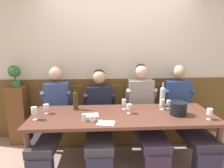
% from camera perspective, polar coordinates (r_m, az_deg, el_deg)
% --- Properties ---
extents(room_wall_back, '(6.80, 0.08, 2.80)m').
position_cam_1_polar(room_wall_back, '(3.34, 1.64, 7.65)').
color(room_wall_back, beige).
rests_on(room_wall_back, ground).
extents(wood_wainscot_panel, '(6.80, 0.03, 1.05)m').
position_cam_1_polar(wood_wainscot_panel, '(3.47, 1.63, -6.97)').
color(wood_wainscot_panel, brown).
rests_on(wood_wainscot_panel, ground).
extents(wall_bench, '(2.76, 0.42, 0.94)m').
position_cam_1_polar(wall_bench, '(3.37, 1.92, -12.08)').
color(wall_bench, brown).
rests_on(wall_bench, ground).
extents(dining_table, '(2.46, 0.82, 0.73)m').
position_cam_1_polar(dining_table, '(2.62, 3.31, -10.55)').
color(dining_table, brown).
rests_on(dining_table, ground).
extents(person_center_left_seat, '(0.49, 1.23, 1.32)m').
position_cam_1_polar(person_center_left_seat, '(2.99, -17.29, -8.30)').
color(person_center_left_seat, '#2D2E3F').
rests_on(person_center_left_seat, ground).
extents(person_center_right_seat, '(0.51, 1.23, 1.25)m').
position_cam_1_polar(person_center_right_seat, '(2.90, -3.79, -9.03)').
color(person_center_right_seat, '#272841').
rests_on(person_center_right_seat, ground).
extents(person_left_seat, '(0.51, 1.23, 1.34)m').
position_cam_1_polar(person_left_seat, '(2.98, 9.70, -7.98)').
color(person_left_seat, '#332539').
rests_on(person_left_seat, ground).
extents(person_right_seat, '(0.52, 1.23, 1.32)m').
position_cam_1_polar(person_right_seat, '(3.17, 21.01, -7.68)').
color(person_right_seat, '#28243B').
rests_on(person_right_seat, ground).
extents(ice_bucket, '(0.21, 0.21, 0.18)m').
position_cam_1_polar(ice_bucket, '(2.69, 19.39, -6.97)').
color(ice_bucket, black).
rests_on(ice_bucket, dining_table).
extents(wine_bottle_clear_water, '(0.08, 0.08, 0.37)m').
position_cam_1_polar(wine_bottle_clear_water, '(2.95, 15.00, -3.48)').
color(wine_bottle_clear_water, '#B0C7BA').
rests_on(wine_bottle_clear_water, dining_table).
extents(wine_bottle_amber_mid, '(0.07, 0.07, 0.34)m').
position_cam_1_polar(wine_bottle_amber_mid, '(2.76, -10.94, -4.72)').
color(wine_bottle_amber_mid, '#3A2E0F').
rests_on(wine_bottle_amber_mid, dining_table).
extents(wine_glass_near_bucket, '(0.07, 0.07, 0.15)m').
position_cam_1_polar(wine_glass_near_bucket, '(2.82, 14.89, -5.42)').
color(wine_glass_near_bucket, silver).
rests_on(wine_glass_near_bucket, dining_table).
extents(wine_glass_mid_left, '(0.06, 0.06, 0.15)m').
position_cam_1_polar(wine_glass_mid_left, '(2.75, 3.65, -5.58)').
color(wine_glass_mid_left, silver).
rests_on(wine_glass_mid_left, dining_table).
extents(wine_glass_center_rear, '(0.07, 0.07, 0.14)m').
position_cam_1_polar(wine_glass_center_rear, '(2.68, 27.36, -7.57)').
color(wine_glass_center_rear, silver).
rests_on(wine_glass_center_rear, dining_table).
extents(wine_glass_by_bottle, '(0.08, 0.08, 0.17)m').
position_cam_1_polar(wine_glass_by_bottle, '(2.56, -22.41, -7.42)').
color(wine_glass_by_bottle, silver).
rests_on(wine_glass_by_bottle, dining_table).
extents(wine_glass_center_front, '(0.08, 0.08, 0.13)m').
position_cam_1_polar(wine_glass_center_front, '(2.72, -19.20, -6.69)').
color(wine_glass_center_front, silver).
rests_on(wine_glass_center_front, dining_table).
extents(wine_glass_right_end, '(0.06, 0.06, 0.13)m').
position_cam_1_polar(wine_glass_right_end, '(2.86, 16.71, -5.50)').
color(wine_glass_right_end, silver).
rests_on(wine_glass_right_end, dining_table).
extents(wine_glass_left_end, '(0.08, 0.08, 0.13)m').
position_cam_1_polar(wine_glass_left_end, '(2.59, 5.20, -6.98)').
color(wine_glass_left_end, silver).
rests_on(wine_glass_left_end, dining_table).
extents(water_tumbler_right, '(0.06, 0.06, 0.08)m').
position_cam_1_polar(water_tumbler_right, '(2.36, -5.83, -10.33)').
color(water_tumbler_right, silver).
rests_on(water_tumbler_right, dining_table).
extents(water_tumbler_left, '(0.06, 0.06, 0.09)m').
position_cam_1_polar(water_tumbler_left, '(2.38, -8.37, -9.98)').
color(water_tumbler_left, silver).
rests_on(water_tumbler_left, dining_table).
extents(tasting_sheet_left_guest, '(0.22, 0.17, 0.00)m').
position_cam_1_polar(tasting_sheet_left_guest, '(2.57, -6.53, -9.29)').
color(tasting_sheet_left_guest, white).
rests_on(tasting_sheet_left_guest, dining_table).
extents(tasting_sheet_right_guest, '(0.24, 0.19, 0.00)m').
position_cam_1_polar(tasting_sheet_right_guest, '(2.32, -1.87, -11.64)').
color(tasting_sheet_right_guest, white).
rests_on(tasting_sheet_right_guest, dining_table).
extents(corner_pedestal, '(0.28, 0.28, 0.97)m').
position_cam_1_polar(corner_pedestal, '(3.59, -26.21, -8.34)').
color(corner_pedestal, brown).
rests_on(corner_pedestal, ground).
extents(potted_plant, '(0.19, 0.19, 0.36)m').
position_cam_1_polar(potted_plant, '(3.42, -27.32, 2.68)').
color(potted_plant, '#31612E').
rests_on(potted_plant, corner_pedestal).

